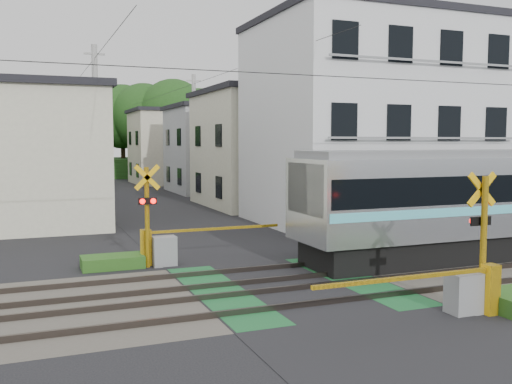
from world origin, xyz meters
name	(u,v)px	position (x,y,z in m)	size (l,w,h in m)	color
ground	(290,286)	(0.00, 0.00, 0.00)	(120.00, 120.00, 0.00)	black
track_bed	(290,284)	(0.00, 0.00, 0.04)	(120.00, 120.00, 0.14)	#47423A
crossing_signal_near	(469,282)	(2.59, -3.65, 0.71)	(4.74, 0.65, 3.09)	yellow
crossing_signal_far	(161,242)	(-2.59, 3.65, 0.71)	(4.74, 0.65, 3.09)	yellow
apartment_block	(369,122)	(8.50, 9.49, 4.66)	(10.20, 8.36, 9.30)	silver
houses_row	(131,149)	(0.25, 25.92, 3.24)	(22.07, 31.35, 6.80)	beige
tree_hill	(90,126)	(-0.15, 48.89, 5.42)	(40.00, 12.49, 10.85)	#1E4416
catenary	(474,144)	(6.00, 0.03, 3.70)	(60.00, 5.04, 7.00)	#2D2D33
utility_poles	(117,137)	(-1.05, 23.01, 4.08)	(7.90, 42.00, 8.00)	#A5A5A0
pedestrian	(146,184)	(1.32, 26.36, 0.85)	(0.62, 0.41, 1.70)	#362F3B
weed_patches	(350,274)	(1.76, -0.09, 0.18)	(10.25, 8.80, 0.40)	#2D5E1E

